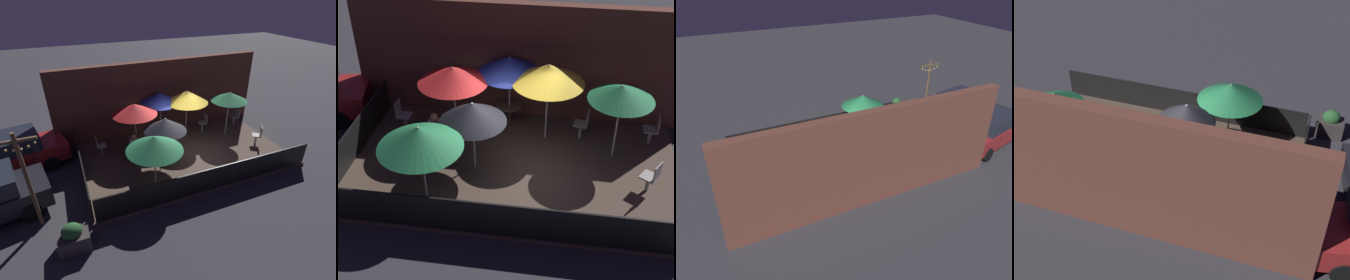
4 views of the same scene
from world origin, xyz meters
TOP-DOWN VIEW (x-y plane):
  - ground_plane at (0.00, 0.00)m, footprint 60.00×60.00m
  - patio_deck at (0.00, 0.00)m, footprint 8.87×5.17m
  - building_wall at (0.00, 2.82)m, footprint 10.47×0.36m
  - fence_front at (0.00, -2.54)m, footprint 8.67×0.05m
  - fence_side_left at (-4.39, 0.00)m, footprint 0.05×4.97m
  - patio_umbrella_0 at (-1.84, 1.24)m, footprint 1.97×1.97m
  - patio_umbrella_1 at (-0.37, 1.99)m, footprint 1.85×1.85m
  - patio_umbrella_2 at (-1.95, -1.55)m, footprint 2.02×2.02m
  - patio_umbrella_3 at (2.70, 0.84)m, footprint 1.73×1.73m
  - patio_umbrella_4 at (0.77, 1.48)m, footprint 2.01×2.01m
  - patio_umbrella_5 at (-1.00, -0.18)m, footprint 1.74×1.74m
  - dining_table_0 at (-1.84, 1.24)m, footprint 0.89×0.89m
  - dining_table_1 at (-0.37, 1.99)m, footprint 0.78×0.78m
  - patio_chair_0 at (-3.48, 1.29)m, footprint 0.41×0.41m
  - patio_chair_1 at (1.84, 1.60)m, footprint 0.46×0.46m
  - patio_chair_2 at (3.83, 1.64)m, footprint 0.43×0.43m
  - patio_chair_3 at (3.57, -0.53)m, footprint 0.55×0.55m
  - patron_0 at (-2.18, 0.32)m, footprint 0.47×0.47m
  - planter_box at (-5.03, -3.15)m, footprint 0.89×0.62m
  - light_post at (-5.93, -1.79)m, footprint 1.10×0.12m
  - parked_car_1 at (-7.00, 1.68)m, footprint 4.61×2.60m

SIDE VIEW (x-z plane):
  - ground_plane at x=0.00m, z-range 0.00..0.00m
  - patio_deck at x=0.00m, z-range 0.00..0.12m
  - planter_box at x=-5.03m, z-range -0.06..0.89m
  - fence_front at x=0.00m, z-range 0.12..1.07m
  - fence_side_left at x=-4.39m, z-range 0.12..1.07m
  - patio_chair_3 at x=3.57m, z-range 0.16..1.08m
  - patio_chair_2 at x=3.83m, z-range 0.16..1.08m
  - patio_chair_1 at x=1.84m, z-range 0.17..1.12m
  - patio_chair_0 at x=-3.48m, z-range 0.17..1.13m
  - dining_table_1 at x=-0.37m, z-range 0.33..1.05m
  - patron_0 at x=-2.18m, z-range 0.05..1.33m
  - dining_table_0 at x=-1.84m, z-range 0.34..1.08m
  - parked_car_1 at x=-7.00m, z-range 0.04..1.66m
  - building_wall at x=0.00m, z-range 0.00..3.68m
  - patio_umbrella_5 at x=-1.00m, z-range 0.86..2.88m
  - light_post at x=-5.93m, z-range 0.22..3.55m
  - patio_umbrella_2 at x=-1.95m, z-range 0.91..3.03m
  - patio_umbrella_0 at x=-1.84m, z-range 1.00..3.22m
  - patio_umbrella_1 at x=-0.37m, z-range 1.00..3.28m
  - patio_umbrella_3 at x=2.70m, z-range 1.03..3.28m
  - patio_umbrella_4 at x=0.77m, z-range 1.03..3.40m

